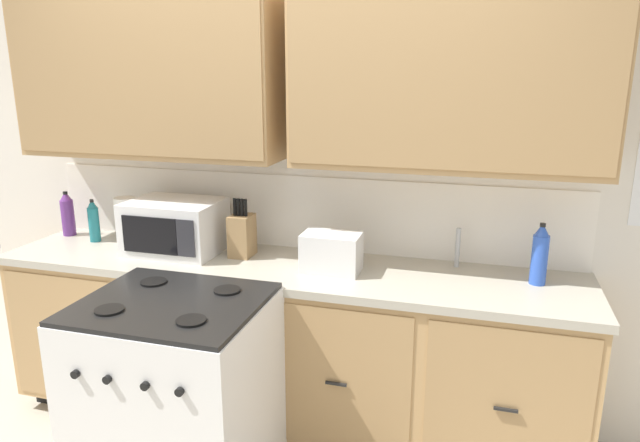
# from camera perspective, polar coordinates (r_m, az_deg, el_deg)

# --- Properties ---
(wall_unit) EXTENTS (4.16, 0.40, 2.50)m
(wall_unit) POSITION_cam_1_polar(r_m,az_deg,el_deg) (2.95, -2.69, 10.74)
(wall_unit) COLOR white
(wall_unit) RESTS_ON ground_plane
(counter_run) EXTENTS (2.99, 0.64, 0.91)m
(counter_run) POSITION_cam_1_polar(r_m,az_deg,el_deg) (3.09, -3.63, -12.13)
(counter_run) COLOR black
(counter_run) RESTS_ON ground_plane
(stove_range) EXTENTS (0.76, 0.68, 0.95)m
(stove_range) POSITION_cam_1_polar(r_m,az_deg,el_deg) (2.69, -13.90, -16.94)
(stove_range) COLOR white
(stove_range) RESTS_ON ground_plane
(microwave) EXTENTS (0.48, 0.37, 0.28)m
(microwave) POSITION_cam_1_polar(r_m,az_deg,el_deg) (3.16, -14.19, -0.54)
(microwave) COLOR white
(microwave) RESTS_ON counter_run
(toaster) EXTENTS (0.28, 0.18, 0.19)m
(toaster) POSITION_cam_1_polar(r_m,az_deg,el_deg) (2.78, 1.14, -3.14)
(toaster) COLOR white
(toaster) RESTS_ON counter_run
(knife_block) EXTENTS (0.11, 0.14, 0.31)m
(knife_block) POSITION_cam_1_polar(r_m,az_deg,el_deg) (3.03, -7.75, -1.36)
(knife_block) COLOR #9C794E
(knife_block) RESTS_ON counter_run
(sink_faucet) EXTENTS (0.02, 0.02, 0.20)m
(sink_faucet) POSITION_cam_1_polar(r_m,az_deg,el_deg) (2.92, 13.48, -2.57)
(sink_faucet) COLOR #B2B5BA
(sink_faucet) RESTS_ON counter_run
(paper_towel_roll) EXTENTS (0.12, 0.12, 0.26)m
(paper_towel_roll) POSITION_cam_1_polar(r_m,az_deg,el_deg) (3.42, -18.68, 0.09)
(paper_towel_roll) COLOR white
(paper_towel_roll) RESTS_ON counter_run
(bottle_teal) EXTENTS (0.06, 0.06, 0.24)m
(bottle_teal) POSITION_cam_1_polar(r_m,az_deg,el_deg) (3.50, -21.52, 0.00)
(bottle_teal) COLOR #1E707A
(bottle_teal) RESTS_ON counter_run
(bottle_blue) EXTENTS (0.07, 0.07, 0.29)m
(bottle_blue) POSITION_cam_1_polar(r_m,az_deg,el_deg) (2.79, 20.96, -3.13)
(bottle_blue) COLOR blue
(bottle_blue) RESTS_ON counter_run
(bottle_violet) EXTENTS (0.07, 0.07, 0.26)m
(bottle_violet) POSITION_cam_1_polar(r_m,az_deg,el_deg) (3.69, -23.74, 0.65)
(bottle_violet) COLOR #663384
(bottle_violet) RESTS_ON counter_run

